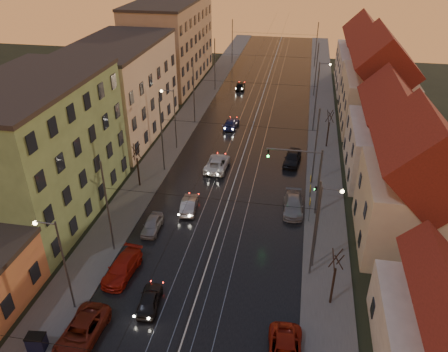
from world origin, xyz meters
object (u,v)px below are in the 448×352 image
Objects in this scene: street_lamp_1 at (322,220)px; driving_car_2 at (217,163)px; driving_car_0 at (149,300)px; parked_left_2 at (122,268)px; driving_car_3 at (231,123)px; street_lamp_3 at (320,83)px; driving_car_1 at (189,204)px; dumpster at (37,342)px; street_lamp_2 at (172,113)px; traffic_light_mast at (309,174)px; parked_left_3 at (152,224)px; parked_right_1 at (293,205)px; street_lamp_0 at (59,258)px; parked_right_2 at (292,158)px; driving_car_4 at (240,86)px; parked_left_1 at (81,332)px.

street_lamp_1 reaches higher than driving_car_2.
parked_left_2 reaches higher than driving_car_0.
driving_car_3 is (-0.48, 12.54, -0.11)m from driving_car_2.
street_lamp_3 reaches higher than driving_car_1.
street_lamp_1 and street_lamp_3 have the same top height.
driving_car_2 is at bearing 68.90° from dumpster.
street_lamp_2 is 20.89m from traffic_light_mast.
parked_right_1 is (12.99, 5.71, 0.06)m from parked_left_3.
driving_car_0 is 18.02m from parked_right_1.
street_lamp_3 is at bearing 61.88° from dumpster.
parked_right_1 is 25.88m from dumpster.
driving_car_2 reaches higher than dumpster.
driving_car_0 reaches higher than parked_left_3.
street_lamp_2 reaches higher than driving_car_3.
street_lamp_2 is 1.95× the size of driving_car_1.
street_lamp_0 reaches higher than driving_car_1.
parked_right_1 is (15.90, 16.21, -4.19)m from street_lamp_0.
driving_car_2 is (0.77, 22.35, 0.10)m from driving_car_0.
traffic_light_mast is 1.68× the size of driving_car_3.
street_lamp_1 is at bearing -82.09° from traffic_light_mast.
parked_right_2 is (12.83, 22.37, 0.07)m from parked_left_2.
traffic_light_mast is at bearing 103.80° from driving_car_4.
driving_car_0 is at bearing 93.56° from driving_car_3.
driving_car_1 is at bearing -95.42° from driving_car_0.
parked_left_1 is at bearing -107.87° from parked_right_2.
driving_car_2 is (1.08, 9.18, 0.06)m from driving_car_1.
street_lamp_1 reaches higher than driving_car_3.
street_lamp_3 is at bearing -112.96° from driving_car_0.
driving_car_0 is 0.71× the size of driving_car_2.
parked_right_1 is (-2.31, -27.79, -4.19)m from street_lamp_3.
street_lamp_3 is 44.69m from driving_car_0.
street_lamp_1 is at bearing 128.51° from driving_car_2.
driving_car_2 is at bearing -155.12° from parked_right_2.
driving_car_4 is (-13.40, 9.47, -4.24)m from street_lamp_3.
driving_car_0 is at bearing -151.51° from street_lamp_1.
driving_car_2 is 4.40× the size of dumpster.
driving_car_3 is (-12.10, -7.83, -4.26)m from street_lamp_3.
street_lamp_2 is at bearing -74.03° from driving_car_1.
parked_right_2 is at bearing 60.04° from street_lamp_0.
street_lamp_3 is at bearing 87.73° from traffic_light_mast.
parked_right_2 is at bearing 65.02° from parked_left_2.
driving_car_4 is 57.62m from dumpster.
driving_car_1 is at bearing 69.14° from street_lamp_0.
traffic_light_mast is at bearing -134.24° from driving_car_0.
street_lamp_2 is 15.91m from parked_right_2.
driving_car_3 is 22.23m from parked_right_1.
parked_left_1 is at bearing 82.99° from driving_car_4.
driving_car_4 is at bearing 108.16° from traffic_light_mast.
driving_car_0 is 0.83× the size of parked_right_2.
driving_car_0 is at bearing -74.38° from parked_left_3.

